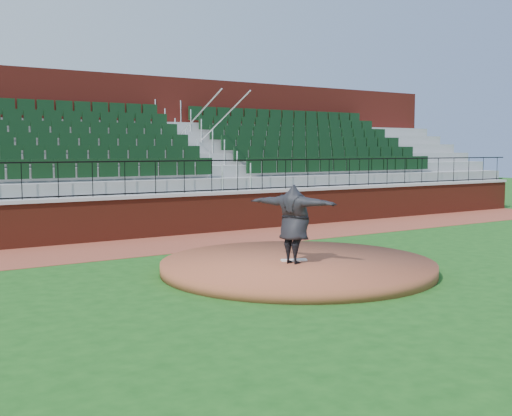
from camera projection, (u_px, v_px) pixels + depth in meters
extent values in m
plane|color=#174C15|center=(295.00, 274.00, 13.51)|extent=(90.00, 90.00, 0.00)
cube|color=brown|center=(180.00, 243.00, 17.98)|extent=(34.00, 3.20, 0.01)
cube|color=maroon|center=(156.00, 217.00, 19.26)|extent=(34.00, 0.35, 1.20)
cube|color=#B7B7B7|center=(156.00, 196.00, 19.20)|extent=(34.00, 0.45, 0.10)
cube|color=maroon|center=(93.00, 147.00, 23.64)|extent=(34.00, 0.50, 5.50)
cylinder|color=brown|center=(297.00, 266.00, 13.73)|extent=(5.91, 5.91, 0.25)
cube|color=white|center=(294.00, 260.00, 13.66)|extent=(0.57, 0.35, 0.04)
imported|color=black|center=(294.00, 224.00, 13.30)|extent=(1.32, 2.11, 1.67)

